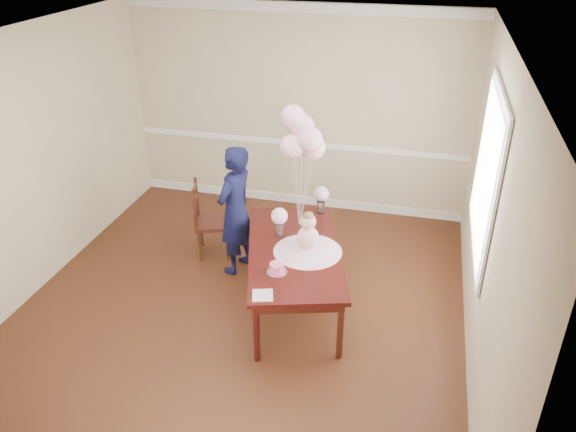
{
  "coord_description": "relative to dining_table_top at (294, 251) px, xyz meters",
  "views": [
    {
      "loc": [
        1.62,
        -4.42,
        3.61
      ],
      "look_at": [
        0.46,
        0.19,
        1.05
      ],
      "focal_mm": 35.0,
      "sensor_mm": 36.0,
      "label": 1
    }
  ],
  "objects": [
    {
      "name": "wall_front",
      "position": [
        -0.51,
        -2.71,
        0.7
      ],
      "size": [
        4.5,
        0.02,
        2.7
      ],
      "primitive_type": "cube",
      "color": "tan",
      "rests_on": "floor"
    },
    {
      "name": "cake_flower_b",
      "position": [
        -0.04,
        -0.41,
        0.13
      ],
      "size": [
        0.03,
        0.03,
        0.03
      ],
      "primitive_type": "sphere",
      "color": "silver",
      "rests_on": "birthday_cake"
    },
    {
      "name": "dining_chair_seat",
      "position": [
        -1.17,
        0.76,
        -0.24
      ],
      "size": [
        0.5,
        0.5,
        0.05
      ],
      "primitive_type": "cube",
      "rotation": [
        0.0,
        0.0,
        0.32
      ],
      "color": "#37140F",
      "rests_on": "chair_leg_fl"
    },
    {
      "name": "balloon_ribbon_e",
      "position": [
        -0.0,
        0.55,
        0.39
      ],
      "size": [
        0.1,
        0.1,
        0.7
      ],
      "primitive_type": "cylinder",
      "rotation": [
        -0.09,
        0.17,
        0.29
      ],
      "color": "white",
      "rests_on": "balloon_weight"
    },
    {
      "name": "roses_far",
      "position": [
        0.11,
        0.83,
        0.26
      ],
      "size": [
        0.17,
        0.17,
        0.17
      ],
      "primitive_type": "sphere",
      "color": "beige",
      "rests_on": "rose_vase_far"
    },
    {
      "name": "balloon_weight",
      "position": [
        -0.06,
        0.5,
        0.03
      ],
      "size": [
        0.04,
        0.04,
        0.02
      ],
      "primitive_type": "cylinder",
      "rotation": [
        0.0,
        0.0,
        0.29
      ],
      "color": "silver",
      "rests_on": "dining_table_top"
    },
    {
      "name": "napkin",
      "position": [
        -0.08,
        -0.82,
        0.03
      ],
      "size": [
        0.22,
        0.22,
        0.01
      ],
      "primitive_type": "cube",
      "rotation": [
        0.0,
        0.0,
        0.29
      ],
      "color": "silver",
      "rests_on": "dining_table_top"
    },
    {
      "name": "baby_skirt",
      "position": [
        0.14,
        -0.0,
        0.07
      ],
      "size": [
        0.85,
        0.85,
        0.09
      ],
      "primitive_type": "cone",
      "rotation": [
        0.0,
        0.0,
        0.29
      ],
      "color": "#E8ABD2",
      "rests_on": "dining_table_top"
    },
    {
      "name": "table_apron",
      "position": [
        0.0,
        -0.0,
        -0.07
      ],
      "size": [
        1.26,
        1.86,
        0.09
      ],
      "primitive_type": "cube",
      "rotation": [
        0.0,
        0.0,
        0.29
      ],
      "color": "black",
      "rests_on": "table_leg_fl"
    },
    {
      "name": "balloon_c",
      "position": [
        -0.06,
        0.59,
        1.1
      ],
      "size": [
        0.25,
        0.25,
        0.25
      ],
      "primitive_type": "sphere",
      "color": "#ECA7BD",
      "rests_on": "balloon_ribbon_c"
    },
    {
      "name": "baseboard_trim",
      "position": [
        -0.51,
        2.28,
        -0.59
      ],
      "size": [
        4.5,
        0.02,
        0.12
      ],
      "primitive_type": "cube",
      "color": "white",
      "rests_on": "floor"
    },
    {
      "name": "wall_right",
      "position": [
        1.74,
        -0.21,
        0.7
      ],
      "size": [
        0.02,
        5.0,
        2.7
      ],
      "primitive_type": "cube",
      "color": "tan",
      "rests_on": "floor"
    },
    {
      "name": "balloon_b",
      "position": [
        0.04,
        0.48,
        1.01
      ],
      "size": [
        0.25,
        0.25,
        0.25
      ],
      "primitive_type": "sphere",
      "color": "#FFB4CC",
      "rests_on": "balloon_ribbon_b"
    },
    {
      "name": "chair_slat_low",
      "position": [
        -1.34,
        0.71,
        -0.09
      ],
      "size": [
        0.14,
        0.35,
        0.05
      ],
      "primitive_type": "cube",
      "rotation": [
        0.0,
        0.0,
        0.32
      ],
      "color": "#34130E",
      "rests_on": "dining_chair_seat"
    },
    {
      "name": "chair_leg_fr",
      "position": [
        -0.96,
        0.66,
        -0.46
      ],
      "size": [
        0.05,
        0.05,
        0.39
      ],
      "primitive_type": "cylinder",
      "rotation": [
        0.0,
        0.0,
        0.32
      ],
      "color": "#3D2210",
      "rests_on": "floor"
    },
    {
      "name": "ceiling",
      "position": [
        -0.51,
        -0.21,
        2.05
      ],
      "size": [
        4.5,
        5.0,
        0.02
      ],
      "primitive_type": "cube",
      "color": "white",
      "rests_on": "wall_back"
    },
    {
      "name": "chair_leg_br",
      "position": [
        -1.06,
        0.97,
        -0.46
      ],
      "size": [
        0.05,
        0.05,
        0.39
      ],
      "primitive_type": "cylinder",
      "rotation": [
        0.0,
        0.0,
        0.32
      ],
      "color": "#36190E",
      "rests_on": "floor"
    },
    {
      "name": "chair_slat_mid",
      "position": [
        -1.34,
        0.71,
        0.06
      ],
      "size": [
        0.14,
        0.35,
        0.05
      ],
      "primitive_type": "cube",
      "rotation": [
        0.0,
        0.0,
        0.32
      ],
      "color": "#3A1710",
      "rests_on": "dining_chair_seat"
    },
    {
      "name": "balloon_ribbon_a",
      "position": [
        -0.1,
        0.49,
        0.41
      ],
      "size": [
        0.08,
        0.03,
        0.75
      ],
      "primitive_type": "cylinder",
      "rotation": [
        0.0,
        -0.1,
        0.29
      ],
      "color": "silver",
      "rests_on": "balloon_weight"
    },
    {
      "name": "table_leg_br",
      "position": [
        0.13,
        0.9,
        -0.34
      ],
      "size": [
        0.08,
        0.08,
        0.63
      ],
      "primitive_type": "cylinder",
      "rotation": [
        0.0,
        0.0,
        0.29
      ],
      "color": "black",
      "rests_on": "floor"
    },
    {
      "name": "chair_back_post_r",
      "position": [
        -1.39,
        0.86,
        0.02
      ],
      "size": [
        0.05,
        0.05,
        0.51
      ],
      "primitive_type": "cylinder",
      "rotation": [
        0.0,
        0.0,
        0.32
      ],
      "color": "#35110E",
      "rests_on": "dining_chair_seat"
    },
    {
      "name": "balloon_ribbon_c",
      "position": [
        -0.06,
        0.54,
        0.5
      ],
      "size": [
        0.01,
        0.09,
        0.93
      ],
      "primitive_type": "cylinder",
      "rotation": [
        -0.09,
        0.02,
        0.29
      ],
      "color": "white",
      "rests_on": "balloon_weight"
    },
    {
      "name": "woman",
      "position": [
        -0.79,
        0.51,
        0.1
      ],
      "size": [
        0.49,
        0.62,
        1.49
      ],
      "primitive_type": "imported",
      "rotation": [
        0.0,
        0.0,
        -1.84
      ],
      "color": "black",
      "rests_on": "floor"
    },
    {
      "name": "balloon_ribbon_d",
      "position": [
        -0.1,
        0.54,
        0.54
      ],
      "size": [
        0.1,
        0.07,
        1.02
      ],
      "primitive_type": "cylinder",
      "rotation": [
        -0.09,
        -0.07,
        0.29
      ],
      "color": "white",
      "rests_on": "balloon_weight"
    },
    {
      "name": "birthday_cake",
      "position": [
        -0.06,
        -0.44,
        0.07
      ],
      "size": [
        0.17,
        0.17,
        0.09
      ],
      "primitive_type": "cylinder",
      "rotation": [
        0.0,
        0.0,
        0.29
      ],
      "color": "#FF5088",
      "rests_on": "cake_platter"
    },
    {
      "name": "baby_torso",
      "position": [
        0.14,
        -0.0,
        0.18
      ],
      "size": [
        0.22,
        0.22,
        0.22
      ],
      "primitive_type": "sphere",
      "color": "#F79CBE",
      "rests_on": "baby_skirt"
    },
    {
      "name": "baby_head",
      "position": [
        0.14,
        -0.0,
        0.35
      ],
      "size": [
        0.15,
        0.15,
        0.15
      ],
      "primitive_type": "sphere",
      "color": "beige",
      "rests_on": "baby_torso"
    },
    {
      "name": "floor",
      "position": [
        -0.51,
        -0.21,
        -0.65
      ],
      "size": [
        4.5,
        5.0,
        0.0
      ],
      "primitive_type": "cube",
      "color": "#35180D",
      "rests_on": "ground"
    },
    {
      "name": "chair_back_post_l",
      "position": [
        -1.29,
        0.55,
        0.02
      ],
      "size": [
        0.05,
        0.05,
        0.51
      ],
      "primitive_type": "cylinder",
      "rotation": [
        0.0,
        0.0,
        0.32
      ],
      "color": "#3A160F",
      "rests_on": "dining_chair_seat"
    },
    {
      "name": "dining_table_top",
      "position": [
        0.0,
        0.0,
        0.0
      ],
      "size": [
        1.37,
        1.98,
        0.04
      ],
      "primitive_type": "cube",
      "rotation": [
        0.0,
        0.0,
        0.29
      ],
      "color": "black",
      "rests_on": "table_leg_fl"
    },
    {
      "name": "balloon_ribbon_b",
      "position": [
        -0.01,
        0.49,
        0.45
      ],
      "size": [
        0.1,
        0.02,
        0.84
      ],
      "primitive_type": "cylinder",
      "rotation": [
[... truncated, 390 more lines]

